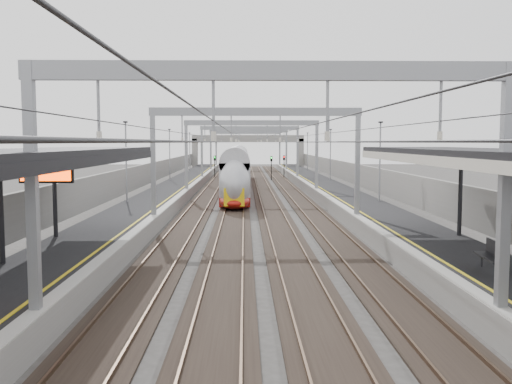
{
  "coord_description": "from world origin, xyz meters",
  "views": [
    {
      "loc": [
        -0.69,
        -13.08,
        5.49
      ],
      "look_at": [
        0.0,
        21.0,
        2.51
      ],
      "focal_mm": 40.0,
      "sensor_mm": 36.0,
      "label": 1
    }
  ],
  "objects_px": {
    "train": "(238,173)",
    "signal_green": "(215,163)",
    "overbridge": "(248,143)",
    "bench": "(494,254)"
  },
  "relations": [
    {
      "from": "train",
      "to": "signal_green",
      "type": "bearing_deg",
      "value": 100.18
    },
    {
      "from": "overbridge",
      "to": "signal_green",
      "type": "xyz_separation_m",
      "value": [
        -5.2,
        -26.91,
        -2.89
      ]
    },
    {
      "from": "train",
      "to": "bench",
      "type": "bearing_deg",
      "value": -78.43
    },
    {
      "from": "overbridge",
      "to": "bench",
      "type": "relative_size",
      "value": 10.79
    },
    {
      "from": "overbridge",
      "to": "signal_green",
      "type": "height_order",
      "value": "overbridge"
    },
    {
      "from": "train",
      "to": "bench",
      "type": "xyz_separation_m",
      "value": [
        9.47,
        -46.23,
        -0.36
      ]
    },
    {
      "from": "overbridge",
      "to": "signal_green",
      "type": "relative_size",
      "value": 6.33
    },
    {
      "from": "train",
      "to": "bench",
      "type": "height_order",
      "value": "train"
    },
    {
      "from": "train",
      "to": "signal_green",
      "type": "distance_m",
      "value": 20.93
    },
    {
      "from": "bench",
      "to": "signal_green",
      "type": "xyz_separation_m",
      "value": [
        -13.17,
        66.83,
        0.79
      ]
    }
  ]
}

